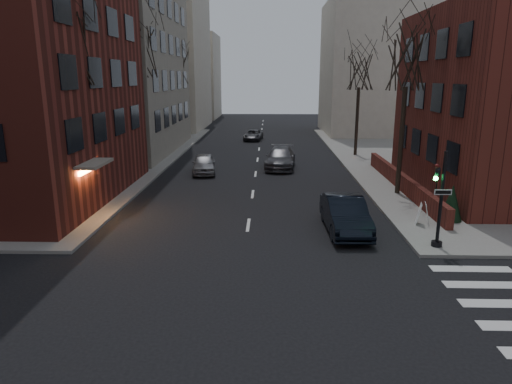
# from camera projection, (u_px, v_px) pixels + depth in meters

# --- Properties ---
(low_wall_right) EXTENTS (0.35, 16.00, 1.00)m
(low_wall_right) POSITION_uv_depth(u_px,v_px,m) (401.00, 181.00, 28.55)
(low_wall_right) COLOR #5E221B
(low_wall_right) RESTS_ON sidewalk_far_right
(building_distant_la) EXTENTS (14.00, 16.00, 18.00)m
(building_distant_la) POSITION_uv_depth(u_px,v_px,m) (152.00, 62.00, 62.05)
(building_distant_la) COLOR beige
(building_distant_la) RESTS_ON ground
(building_distant_ra) EXTENTS (14.00, 14.00, 16.00)m
(building_distant_ra) POSITION_uv_depth(u_px,v_px,m) (382.00, 68.00, 56.62)
(building_distant_ra) COLOR beige
(building_distant_ra) RESTS_ON ground
(building_distant_lb) EXTENTS (10.00, 12.00, 14.00)m
(building_distant_lb) POSITION_uv_depth(u_px,v_px,m) (189.00, 77.00, 78.96)
(building_distant_lb) COLOR beige
(building_distant_lb) RESTS_ON ground
(traffic_signal) EXTENTS (0.76, 0.44, 4.00)m
(traffic_signal) POSITION_uv_depth(u_px,v_px,m) (439.00, 206.00, 18.58)
(traffic_signal) COLOR black
(traffic_signal) RESTS_ON sidewalk_far_right
(tree_left_a) EXTENTS (4.18, 4.18, 10.26)m
(tree_left_a) POSITION_uv_depth(u_px,v_px,m) (70.00, 46.00, 22.28)
(tree_left_a) COLOR #2D231C
(tree_left_a) RESTS_ON sidewalk_far_left
(tree_left_b) EXTENTS (4.40, 4.40, 10.80)m
(tree_left_b) POSITION_uv_depth(u_px,v_px,m) (138.00, 50.00, 33.80)
(tree_left_b) COLOR #2D231C
(tree_left_b) RESTS_ON sidewalk_far_left
(tree_left_c) EXTENTS (3.96, 3.96, 9.72)m
(tree_left_c) POSITION_uv_depth(u_px,v_px,m) (176.00, 67.00, 47.58)
(tree_left_c) COLOR #2D231C
(tree_left_c) RESTS_ON sidewalk_far_left
(tree_right_a) EXTENTS (3.96, 3.96, 9.72)m
(tree_right_a) POSITION_uv_depth(u_px,v_px,m) (408.00, 58.00, 25.78)
(tree_right_a) COLOR #2D231C
(tree_right_a) RESTS_ON sidewalk_far_right
(tree_right_b) EXTENTS (3.74, 3.74, 9.18)m
(tree_right_b) POSITION_uv_depth(u_px,v_px,m) (360.00, 70.00, 39.46)
(tree_right_b) COLOR #2D231C
(tree_right_b) RESTS_ON sidewalk_far_right
(streetlamp_near) EXTENTS (0.36, 0.36, 6.28)m
(streetlamp_near) POSITION_uv_depth(u_px,v_px,m) (135.00, 119.00, 31.06)
(streetlamp_near) COLOR black
(streetlamp_near) RESTS_ON sidewalk_far_left
(streetlamp_far) EXTENTS (0.36, 0.36, 6.28)m
(streetlamp_far) POSITION_uv_depth(u_px,v_px,m) (186.00, 102.00, 50.44)
(streetlamp_far) COLOR black
(streetlamp_far) RESTS_ON sidewalk_far_left
(parked_sedan) EXTENTS (1.87, 4.99, 1.63)m
(parked_sedan) POSITION_uv_depth(u_px,v_px,m) (345.00, 215.00, 21.10)
(parked_sedan) COLOR black
(parked_sedan) RESTS_ON ground
(car_lane_silver) EXTENTS (2.16, 4.34, 1.42)m
(car_lane_silver) POSITION_uv_depth(u_px,v_px,m) (204.00, 164.00, 33.97)
(car_lane_silver) COLOR gray
(car_lane_silver) RESTS_ON ground
(car_lane_gray) EXTENTS (2.68, 5.60, 1.58)m
(car_lane_gray) POSITION_uv_depth(u_px,v_px,m) (280.00, 158.00, 35.85)
(car_lane_gray) COLOR #404045
(car_lane_gray) RESTS_ON ground
(car_lane_far) EXTENTS (2.28, 4.31, 1.16)m
(car_lane_far) POSITION_uv_depth(u_px,v_px,m) (253.00, 135.00, 51.68)
(car_lane_far) COLOR #3C3B40
(car_lane_far) RESTS_ON ground
(sandwich_board) EXTENTS (0.60, 0.73, 1.03)m
(sandwich_board) POSITION_uv_depth(u_px,v_px,m) (423.00, 213.00, 21.77)
(sandwich_board) COLOR white
(sandwich_board) RESTS_ON sidewalk_far_right
(evergreen_shrub) EXTENTS (1.36, 1.36, 1.79)m
(evergreen_shrub) POSITION_uv_depth(u_px,v_px,m) (452.00, 203.00, 22.24)
(evergreen_shrub) COLOR black
(evergreen_shrub) RESTS_ON sidewalk_far_right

